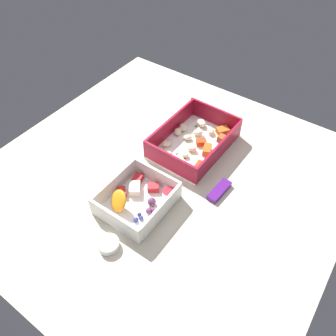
{
  "coord_description": "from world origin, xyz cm",
  "views": [
    {
      "loc": [
        42.58,
        31.52,
        62.95
      ],
      "look_at": [
        -1.63,
        0.14,
        4.0
      ],
      "focal_mm": 36.36,
      "sensor_mm": 36.0,
      "label": 1
    }
  ],
  "objects": [
    {
      "name": "table_surface",
      "position": [
        0.0,
        0.0,
        1.0
      ],
      "size": [
        80.0,
        80.0,
        2.0
      ],
      "primitive_type": "cube",
      "color": "beige",
      "rests_on": "ground"
    },
    {
      "name": "pasta_container",
      "position": [
        -13.32,
        0.18,
        3.73
      ],
      "size": [
        21.97,
        15.91,
        5.74
      ],
      "rotation": [
        0.0,
        0.0,
        -0.02
      ],
      "color": "white",
      "rests_on": "table_surface"
    },
    {
      "name": "fruit_bowl",
      "position": [
        9.62,
        0.07,
        3.75
      ],
      "size": [
        15.19,
        13.4,
        5.37
      ],
      "rotation": [
        0.0,
        0.0,
        0.0
      ],
      "color": "white",
      "rests_on": "table_surface"
    },
    {
      "name": "candy_bar",
      "position": [
        -3.75,
        12.96,
        2.6
      ],
      "size": [
        7.14,
        2.85,
        1.2
      ],
      "primitive_type": "cube",
      "rotation": [
        0.0,
        0.0,
        -0.06
      ],
      "color": "#51197A",
      "rests_on": "table_surface"
    },
    {
      "name": "paper_cup_liner",
      "position": [
        21.23,
        1.81,
        2.81
      ],
      "size": [
        4.36,
        4.36,
        1.62
      ],
      "primitive_type": "cylinder",
      "color": "white",
      "rests_on": "table_surface"
    }
  ]
}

